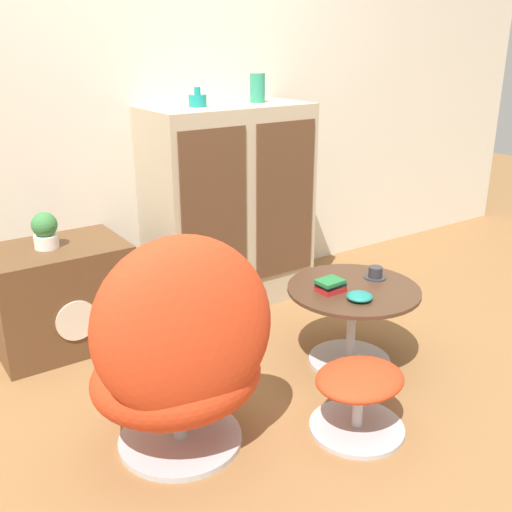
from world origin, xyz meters
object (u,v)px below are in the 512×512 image
at_px(sideboard, 229,207).
at_px(egg_chair, 181,354).
at_px(vase_leftmost, 198,100).
at_px(bowl, 360,296).
at_px(potted_plant, 45,230).
at_px(vase_inner_left, 257,88).
at_px(coffee_table, 352,313).
at_px(book_stack, 330,285).
at_px(tv_console, 61,296).
at_px(teacup, 375,273).
at_px(ottoman, 359,390).

xyz_separation_m(sideboard, egg_chair, (-0.93, -1.14, -0.16)).
distance_m(vase_leftmost, bowl, 1.39).
bearing_deg(potted_plant, vase_inner_left, -0.01).
bearing_deg(bowl, coffee_table, 56.99).
distance_m(book_stack, bowl, 0.16).
bearing_deg(tv_console, bowl, -47.46).
xyz_separation_m(tv_console, egg_chair, (0.11, -1.14, 0.16)).
relative_size(sideboard, coffee_table, 1.85).
bearing_deg(teacup, ottoman, -139.10).
bearing_deg(sideboard, coffee_table, -85.53).
xyz_separation_m(potted_plant, teacup, (1.32, -0.98, -0.21)).
bearing_deg(teacup, egg_chair, -171.90).
relative_size(book_stack, bowl, 1.15).
bearing_deg(vase_inner_left, egg_chair, -134.79).
distance_m(sideboard, egg_chair, 1.48).
bearing_deg(sideboard, book_stack, -92.55).
distance_m(coffee_table, book_stack, 0.21).
height_order(sideboard, ottoman, sideboard).
bearing_deg(sideboard, bowl, -90.00).
xyz_separation_m(vase_inner_left, bowl, (-0.21, -1.13, -0.84)).
relative_size(vase_leftmost, bowl, 0.87).
bearing_deg(egg_chair, vase_leftmost, 57.04).
bearing_deg(sideboard, vase_leftmost, 178.80).
xyz_separation_m(sideboard, potted_plant, (-1.07, 0.00, 0.05)).
height_order(egg_chair, vase_leftmost, vase_leftmost).
bearing_deg(ottoman, book_stack, 63.16).
xyz_separation_m(vase_leftmost, vase_inner_left, (0.39, 0.00, 0.05)).
bearing_deg(bowl, sideboard, 90.00).
height_order(vase_inner_left, potted_plant, vase_inner_left).
distance_m(ottoman, potted_plant, 1.70).
distance_m(tv_console, teacup, 1.62).
height_order(egg_chair, bowl, egg_chair).
bearing_deg(sideboard, egg_chair, -129.10).
xyz_separation_m(vase_inner_left, potted_plant, (-1.28, 0.00, -0.62)).
bearing_deg(egg_chair, potted_plant, 97.20).
height_order(ottoman, vase_inner_left, vase_inner_left).
height_order(coffee_table, book_stack, book_stack).
bearing_deg(egg_chair, bowl, 0.98).
height_order(ottoman, potted_plant, potted_plant).
distance_m(tv_console, bowl, 1.54).
bearing_deg(egg_chair, sideboard, 50.90).
bearing_deg(tv_console, coffee_table, -42.13).
xyz_separation_m(coffee_table, vase_inner_left, (0.13, 1.01, 0.99)).
xyz_separation_m(tv_console, bowl, (1.03, -1.13, 0.15)).
xyz_separation_m(ottoman, coffee_table, (0.35, 0.42, 0.08)).
bearing_deg(ottoman, sideboard, 79.12).
bearing_deg(sideboard, teacup, -75.48).
bearing_deg(coffee_table, teacup, 10.13).
bearing_deg(tv_console, teacup, -37.19).
bearing_deg(potted_plant, egg_chair, -82.80).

